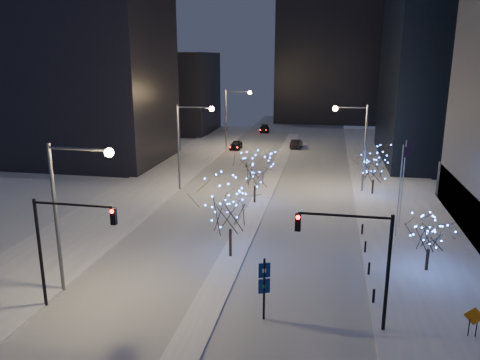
% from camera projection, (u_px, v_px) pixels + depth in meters
% --- Properties ---
extents(ground, '(160.00, 160.00, 0.00)m').
position_uv_depth(ground, '(200.00, 322.00, 27.56)').
color(ground, white).
rests_on(ground, ground).
extents(road, '(20.00, 130.00, 0.02)m').
position_uv_depth(road, '(273.00, 177.00, 60.79)').
color(road, silver).
rests_on(road, ground).
extents(median, '(2.00, 80.00, 0.15)m').
position_uv_depth(median, '(267.00, 187.00, 56.02)').
color(median, white).
rests_on(median, ground).
extents(east_sidewalk, '(10.00, 90.00, 0.15)m').
position_uv_depth(east_sidewalk, '(412.00, 223.00, 43.78)').
color(east_sidewalk, white).
rests_on(east_sidewalk, ground).
extents(west_sidewalk, '(8.00, 90.00, 0.15)m').
position_uv_depth(west_sidewalk, '(123.00, 205.00, 49.09)').
color(west_sidewalk, white).
rests_on(west_sidewalk, ground).
extents(filler_west_near, '(22.00, 18.00, 24.00)m').
position_uv_depth(filler_west_near, '(86.00, 79.00, 67.60)').
color(filler_west_near, black).
rests_on(filler_west_near, ground).
extents(filler_west_far, '(18.00, 16.00, 16.00)m').
position_uv_depth(filler_west_far, '(169.00, 93.00, 96.74)').
color(filler_west_far, black).
rests_on(filler_west_far, ground).
extents(horizon_block, '(24.00, 14.00, 42.00)m').
position_uv_depth(horizon_block, '(330.00, 31.00, 108.47)').
color(horizon_block, black).
rests_on(horizon_block, ground).
extents(street_lamp_w_near, '(4.40, 0.56, 10.00)m').
position_uv_depth(street_lamp_w_near, '(69.00, 198.00, 29.43)').
color(street_lamp_w_near, '#595E66').
rests_on(street_lamp_w_near, ground).
extents(street_lamp_w_mid, '(4.40, 0.56, 10.00)m').
position_uv_depth(street_lamp_w_mid, '(187.00, 135.00, 53.17)').
color(street_lamp_w_mid, '#595E66').
rests_on(street_lamp_w_mid, ground).
extents(street_lamp_w_far, '(4.40, 0.56, 10.00)m').
position_uv_depth(street_lamp_w_far, '(232.00, 111.00, 76.91)').
color(street_lamp_w_far, '#595E66').
rests_on(street_lamp_w_far, ground).
extents(street_lamp_east, '(3.90, 0.56, 10.00)m').
position_uv_depth(street_lamp_east, '(357.00, 137.00, 52.55)').
color(street_lamp_east, '#595E66').
rests_on(street_lamp_east, ground).
extents(traffic_signal_west, '(5.26, 0.43, 7.00)m').
position_uv_depth(traffic_signal_west, '(62.00, 236.00, 27.88)').
color(traffic_signal_west, black).
rests_on(traffic_signal_west, ground).
extents(traffic_signal_east, '(5.26, 0.43, 7.00)m').
position_uv_depth(traffic_signal_east, '(360.00, 252.00, 25.65)').
color(traffic_signal_east, black).
rests_on(traffic_signal_east, ground).
extents(flagpoles, '(1.35, 2.60, 8.00)m').
position_uv_depth(flagpoles, '(402.00, 181.00, 40.27)').
color(flagpoles, silver).
rests_on(flagpoles, east_sidewalk).
extents(bollards, '(0.16, 12.16, 0.90)m').
position_uv_depth(bollards, '(367.00, 257.00, 35.03)').
color(bollards, black).
rests_on(bollards, east_sidewalk).
extents(car_near, '(1.74, 4.25, 1.44)m').
position_uv_depth(car_near, '(236.00, 145.00, 79.01)').
color(car_near, black).
rests_on(car_near, ground).
extents(car_mid, '(1.97, 4.58, 1.47)m').
position_uv_depth(car_mid, '(296.00, 144.00, 80.07)').
color(car_mid, black).
rests_on(car_mid, ground).
extents(car_far, '(2.56, 5.02, 1.39)m').
position_uv_depth(car_far, '(265.00, 129.00, 97.19)').
color(car_far, black).
rests_on(car_far, ground).
extents(holiday_tree_median_near, '(5.63, 5.63, 6.33)m').
position_uv_depth(holiday_tree_median_near, '(230.00, 206.00, 35.34)').
color(holiday_tree_median_near, black).
rests_on(holiday_tree_median_near, median).
extents(holiday_tree_median_far, '(5.60, 5.60, 5.56)m').
position_uv_depth(holiday_tree_median_far, '(255.00, 170.00, 48.86)').
color(holiday_tree_median_far, black).
rests_on(holiday_tree_median_far, median).
extents(holiday_tree_plaza_near, '(4.14, 4.14, 4.46)m').
position_uv_depth(holiday_tree_plaza_near, '(430.00, 232.00, 33.22)').
color(holiday_tree_plaza_near, black).
rests_on(holiday_tree_plaza_near, east_sidewalk).
extents(holiday_tree_plaza_far, '(5.56, 5.56, 5.47)m').
position_uv_depth(holiday_tree_plaza_far, '(374.00, 165.00, 52.00)').
color(holiday_tree_plaza_far, black).
rests_on(holiday_tree_plaza_far, east_sidewalk).
extents(wayfinding_sign, '(0.67, 0.36, 3.91)m').
position_uv_depth(wayfinding_sign, '(264.00, 283.00, 27.23)').
color(wayfinding_sign, black).
rests_on(wayfinding_sign, ground).
extents(construction_sign, '(1.08, 0.21, 1.80)m').
position_uv_depth(construction_sign, '(474.00, 319.00, 25.59)').
color(construction_sign, black).
rests_on(construction_sign, east_sidewalk).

